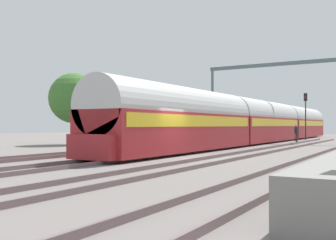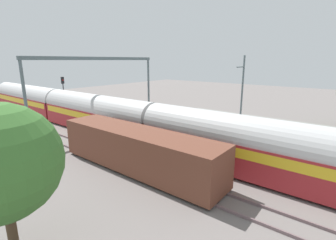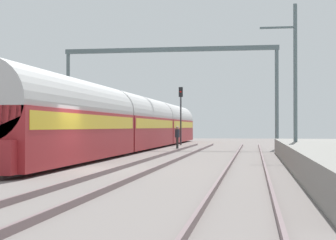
# 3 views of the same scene
# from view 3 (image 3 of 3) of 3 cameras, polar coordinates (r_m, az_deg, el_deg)

# --- Properties ---
(ground) EXTENTS (120.00, 120.00, 0.00)m
(ground) POSITION_cam_3_polar(r_m,az_deg,el_deg) (22.04, -8.43, -5.03)
(ground) COLOR slate
(track_west) EXTENTS (1.51, 60.00, 0.16)m
(track_west) POSITION_cam_3_polar(r_m,az_deg,el_deg) (22.73, -13.42, -4.69)
(track_west) COLOR #6E595C
(track_west) RESTS_ON ground
(track_east) EXTENTS (1.51, 60.00, 0.16)m
(track_east) POSITION_cam_3_polar(r_m,az_deg,el_deg) (21.52, -3.14, -4.93)
(track_east) COLOR #6E595C
(track_east) RESTS_ON ground
(track_far_east) EXTENTS (1.52, 60.00, 0.16)m
(track_far_east) POSITION_cam_3_polar(r_m,az_deg,el_deg) (21.06, 7.97, -5.02)
(track_far_east) COLOR #6E595C
(track_far_east) RESTS_ON ground
(passenger_train) EXTENTS (2.93, 49.20, 3.82)m
(passenger_train) POSITION_cam_3_polar(r_m,az_deg,el_deg) (41.84, -3.04, -0.29)
(passenger_train) COLOR maroon
(passenger_train) RESTS_ON ground
(freight_car) EXTENTS (2.80, 13.00, 2.70)m
(freight_car) POSITION_cam_3_polar(r_m,az_deg,el_deg) (33.20, -13.71, -1.02)
(freight_car) COLOR brown
(freight_car) RESTS_ON ground
(person_crossing) EXTENTS (0.33, 0.45, 1.73)m
(person_crossing) POSITION_cam_3_polar(r_m,az_deg,el_deg) (43.21, 0.96, -1.55)
(person_crossing) COLOR #2C2C2C
(person_crossing) RESTS_ON ground
(railway_signal_far) EXTENTS (0.36, 0.30, 5.32)m
(railway_signal_far) POSITION_cam_3_polar(r_m,az_deg,el_deg) (51.26, 1.31, 1.22)
(railway_signal_far) COLOR #2D2D33
(railway_signal_far) RESTS_ON ground
(catenary_gantry) EXTENTS (16.80, 0.28, 7.86)m
(catenary_gantry) POSITION_cam_3_polar(r_m,az_deg,el_deg) (43.56, 0.14, 4.90)
(catenary_gantry) COLOR slate
(catenary_gantry) RESTS_ON ground
(catenary_pole_east_mid) EXTENTS (1.90, 0.20, 8.00)m
(catenary_pole_east_mid) POSITION_cam_3_polar(r_m,az_deg,el_deg) (29.50, 12.76, 4.14)
(catenary_pole_east_mid) COLOR slate
(catenary_pole_east_mid) RESTS_ON ground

